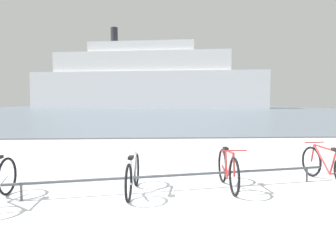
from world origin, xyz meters
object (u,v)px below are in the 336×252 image
bicycle_1 (133,174)px  bicycle_2 (228,170)px  bicycle_3 (327,165)px  ferry_ship (146,81)px

bicycle_1 → bicycle_2: 1.78m
bicycle_2 → bicycle_3: bicycle_2 is taller
bicycle_1 → bicycle_3: bearing=8.7°
bicycle_1 → ferry_ship: 72.21m
bicycle_2 → ferry_ship: 72.04m
bicycle_2 → bicycle_1: bearing=-173.2°
bicycle_2 → ferry_ship: ferry_ship is taller
bicycle_2 → ferry_ship: (-2.29, 71.75, 6.02)m
bicycle_3 → bicycle_2: bearing=-169.8°
bicycle_1 → bicycle_2: bearing=6.8°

